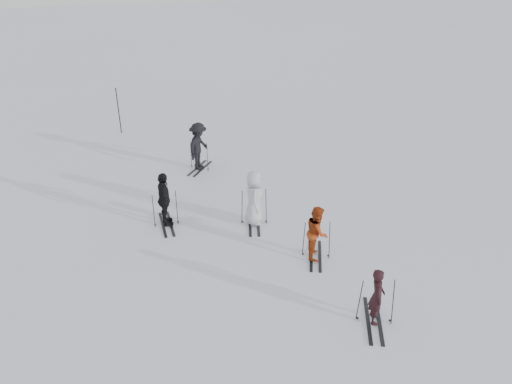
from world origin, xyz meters
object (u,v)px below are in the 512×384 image
skier_grey (254,199)px  skier_uphill_far (199,147)px  skier_uphill_left (164,200)px  piste_marker (119,111)px  skier_near_dark (377,297)px  skier_red (317,233)px

skier_grey → skier_uphill_far: size_ratio=0.95×
skier_uphill_left → piste_marker: size_ratio=0.84×
skier_near_dark → skier_uphill_left: size_ratio=0.83×
skier_grey → skier_uphill_far: bearing=26.3°
skier_red → skier_uphill_far: 7.54m
skier_uphill_left → skier_grey: bearing=-104.4°
skier_near_dark → skier_uphill_left: (-4.63, 6.02, 0.16)m
skier_uphill_left → piste_marker: 9.38m
skier_red → skier_uphill_left: skier_uphill_left is taller
piste_marker → skier_uphill_left: bearing=-81.9°
skier_uphill_far → skier_red: bearing=-125.6°
skier_uphill_left → skier_uphill_far: bearing=-25.2°
skier_grey → skier_uphill_far: (-1.11, 4.77, 0.04)m
skier_uphill_left → piste_marker: bearing=5.9°
skier_uphill_far → piste_marker: piste_marker is taller
skier_red → piste_marker: bearing=44.4°
skier_red → piste_marker: piste_marker is taller
skier_near_dark → skier_uphill_left: bearing=58.2°
skier_near_dark → piste_marker: (-5.95, 15.30, 0.34)m
skier_uphill_left → piste_marker: piste_marker is taller
skier_grey → skier_uphill_left: skier_grey is taller
skier_grey → piste_marker: (-4.20, 9.90, 0.18)m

